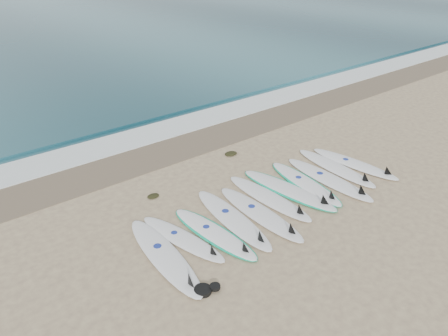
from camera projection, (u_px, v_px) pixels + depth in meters
ground at (273, 202)px, 10.51m from camera, size 120.00×120.00×0.00m
wet_sand_band at (177, 147)px, 13.33m from camera, size 120.00×1.80×0.01m
foam_band at (153, 133)px, 14.28m from camera, size 120.00×1.40×0.04m
wave_crest at (131, 119)px, 15.30m from camera, size 120.00×1.00×0.10m
surfboard_0 at (166, 257)px, 8.58m from camera, size 0.90×2.95×0.37m
surfboard_1 at (184, 239)px, 9.12m from camera, size 0.89×2.44×0.31m
surfboard_2 at (215, 234)px, 9.30m from camera, size 0.78×2.57×0.32m
surfboard_3 at (234, 220)px, 9.74m from camera, size 0.93×2.91×0.37m
surfboard_4 at (261, 214)px, 9.94m from camera, size 0.72×2.84×0.36m
surfboard_5 at (270, 198)px, 10.55m from camera, size 0.59×2.75×0.35m
surfboard_6 at (289, 190)px, 10.92m from camera, size 0.97×2.92×0.36m
surfboard_7 at (306, 183)px, 11.23m from camera, size 1.06×2.75×0.34m
surfboard_8 at (330, 180)px, 11.38m from camera, size 0.77×2.92×0.37m
surfboard_9 at (337, 168)px, 11.96m from camera, size 0.83×2.81×0.35m
surfboard_10 at (356, 164)px, 12.19m from camera, size 0.76×2.73×0.35m
seaweed_near at (153, 196)px, 10.71m from camera, size 0.31×0.24×0.06m
seaweed_far at (231, 154)px, 12.84m from camera, size 0.39×0.30×0.08m
leash_coil at (206, 290)px, 7.80m from camera, size 0.46×0.36×0.11m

